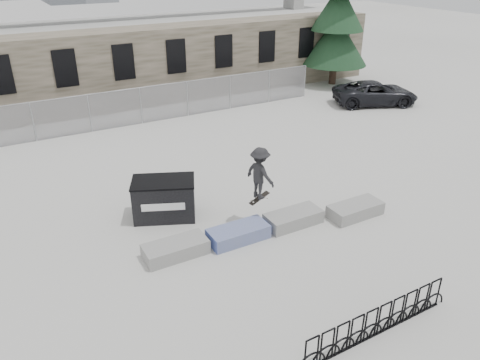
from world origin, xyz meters
name	(u,v)px	position (x,y,z in m)	size (l,w,h in m)	color
ground	(261,229)	(0.00, 0.00, 0.00)	(120.00, 120.00, 0.00)	beige
stone_wall	(119,69)	(0.00, 16.24, 2.26)	(36.00, 2.58, 4.50)	brown
chainlink_fence	(141,105)	(0.00, 12.50, 1.04)	(22.06, 0.06, 2.02)	gray
planter_far_left	(176,249)	(-3.13, -0.04, 0.25)	(2.00, 0.90, 0.47)	gray
planter_center_left	(238,233)	(-1.00, -0.22, 0.25)	(2.00, 0.90, 0.47)	#35499F
planter_center_right	(293,218)	(1.15, -0.30, 0.25)	(2.00, 0.90, 0.47)	gray
planter_offset	(355,209)	(3.42, -0.90, 0.25)	(2.00, 0.90, 0.47)	gray
dumpster	(164,199)	(-2.55, 2.39, 0.72)	(2.52, 2.09, 1.43)	black
bike_rack	(377,322)	(-0.10, -5.62, 0.44)	(4.94, 0.11, 0.90)	black
spruce_tree	(338,13)	(14.67, 14.13, 4.81)	(4.47, 4.47, 11.50)	#38281E
suv	(375,93)	(13.73, 8.92, 0.71)	(2.35, 5.10, 1.42)	black
skateboarder	(260,173)	(0.14, 0.35, 1.93)	(0.95, 1.31, 1.98)	black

